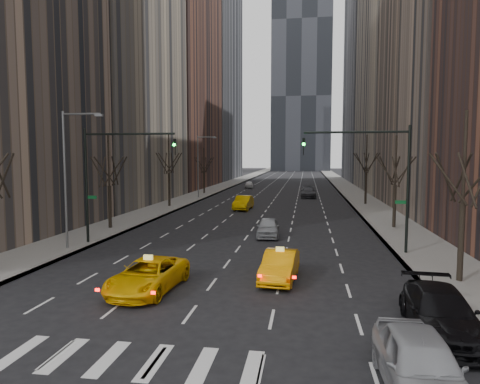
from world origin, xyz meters
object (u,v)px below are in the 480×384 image
at_px(parked_suv_black, 440,312).
at_px(taxi_suv, 148,275).
at_px(silver_sedan_ahead, 268,227).
at_px(parked_sedan_silver, 420,364).
at_px(taxi_sedan, 280,266).

bearing_deg(parked_suv_black, taxi_suv, 168.89).
height_order(silver_sedan_ahead, parked_suv_black, parked_suv_black).
relative_size(silver_sedan_ahead, parked_sedan_silver, 0.87).
xyz_separation_m(taxi_sedan, parked_sedan_silver, (4.26, -9.86, 0.09)).
distance_m(taxi_suv, silver_sedan_ahead, 14.83).
relative_size(taxi_suv, parked_sedan_silver, 1.09).
bearing_deg(taxi_suv, parked_suv_black, -10.06).
bearing_deg(taxi_suv, silver_sedan_ahead, 77.46).
xyz_separation_m(taxi_suv, parked_suv_black, (11.90, -3.06, 0.05)).
height_order(taxi_sedan, parked_sedan_silver, parked_sedan_silver).
relative_size(silver_sedan_ahead, parked_suv_black, 0.78).
xyz_separation_m(taxi_suv, silver_sedan_ahead, (4.31, 14.19, -0.02)).
distance_m(silver_sedan_ahead, parked_sedan_silver, 22.16).
bearing_deg(taxi_sedan, taxi_suv, -150.98).
bearing_deg(parked_sedan_silver, taxi_sedan, 112.28).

